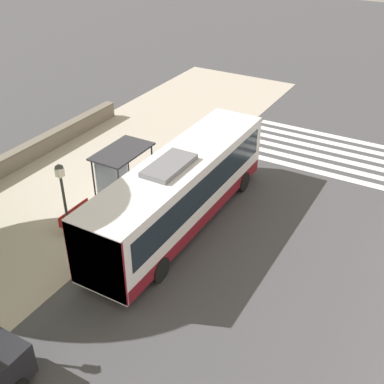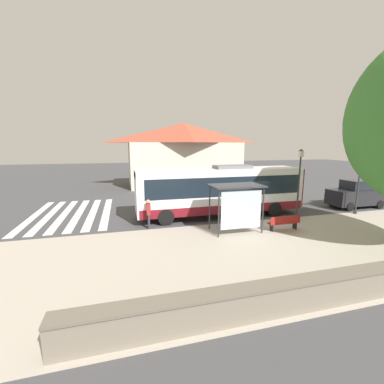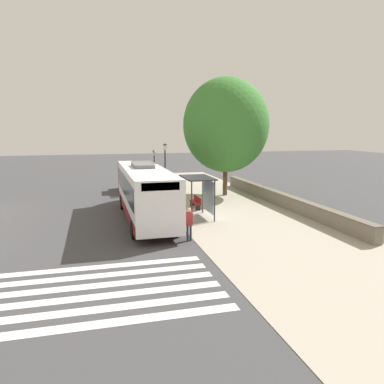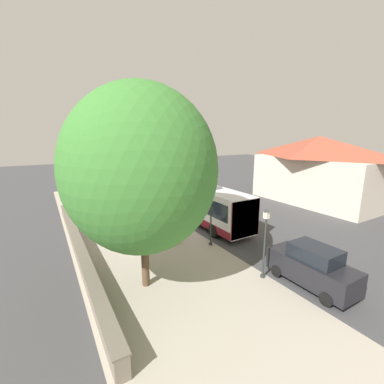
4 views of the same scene
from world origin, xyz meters
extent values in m
plane|color=#424244|center=(0.00, 0.00, 0.00)|extent=(120.00, 120.00, 0.00)
cube|color=#ADA393|center=(-4.50, 0.00, 0.01)|extent=(9.00, 44.00, 0.02)
cube|color=silver|center=(5.00, 9.38, 0.00)|extent=(9.00, 0.50, 0.01)
cube|color=silver|center=(5.00, 10.33, 0.00)|extent=(9.00, 0.50, 0.01)
cube|color=silver|center=(5.00, 11.28, 0.00)|extent=(9.00, 0.50, 0.01)
cube|color=silver|center=(5.00, 12.23, 0.00)|extent=(9.00, 0.50, 0.01)
cube|color=silver|center=(5.00, 13.18, 0.00)|extent=(9.00, 0.50, 0.01)
cube|color=silver|center=(5.00, 14.13, 0.00)|extent=(9.00, 0.50, 0.01)
cube|color=white|center=(1.80, 1.71, 1.86)|extent=(2.47, 11.37, 2.81)
cube|color=black|center=(1.80, 1.71, 2.22)|extent=(2.51, 10.46, 1.24)
cube|color=maroon|center=(1.80, 1.71, 0.73)|extent=(2.51, 11.14, 0.56)
cube|color=maroon|center=(1.80, -3.94, 1.86)|extent=(2.51, 0.06, 2.70)
cube|color=black|center=(1.80, 7.36, 2.98)|extent=(1.85, 0.08, 0.39)
cube|color=slate|center=(1.80, 0.86, 3.37)|extent=(1.23, 2.50, 0.22)
cylinder|color=black|center=(0.64, 5.69, 0.50)|extent=(0.30, 1.00, 1.00)
cylinder|color=black|center=(2.95, 5.69, 0.50)|extent=(0.30, 1.00, 1.00)
cylinder|color=black|center=(0.64, -1.81, 0.50)|extent=(0.30, 1.00, 1.00)
cylinder|color=black|center=(2.95, -1.81, 0.50)|extent=(0.30, 1.00, 1.00)
cylinder|color=#2D2D33|center=(-0.79, 0.79, 1.29)|extent=(0.08, 0.08, 2.58)
cylinder|color=#2D2D33|center=(-0.79, 3.38, 1.29)|extent=(0.08, 0.08, 2.58)
cylinder|color=#2D2D33|center=(-2.24, 0.79, 1.29)|extent=(0.08, 0.08, 2.58)
cylinder|color=#2D2D33|center=(-2.24, 3.38, 1.29)|extent=(0.08, 0.08, 2.58)
cube|color=#2D2D33|center=(-1.52, 2.09, 2.62)|extent=(1.75, 2.88, 0.08)
cube|color=silver|center=(-2.22, 2.09, 1.42)|extent=(0.03, 2.32, 2.07)
cylinder|color=#2D3347|center=(0.16, 6.77, 0.42)|extent=(0.12, 0.12, 0.83)
cylinder|color=#2D3347|center=(0.32, 6.77, 0.42)|extent=(0.12, 0.12, 0.83)
cube|color=maroon|center=(0.24, 6.77, 1.17)|extent=(0.34, 0.22, 0.67)
sphere|color=tan|center=(0.24, 6.77, 1.62)|extent=(0.23, 0.23, 0.23)
cube|color=maroon|center=(-2.11, -0.66, 0.45)|extent=(0.40, 1.89, 0.06)
cube|color=maroon|center=(-2.28, -0.66, 0.68)|extent=(0.04, 1.89, 0.40)
cube|color=black|center=(-2.11, -1.42, 0.23)|extent=(0.32, 0.06, 0.45)
cube|color=black|center=(-2.11, 0.10, 0.23)|extent=(0.32, 0.06, 0.45)
cylinder|color=#2D332D|center=(-0.37, -2.85, 0.08)|extent=(0.24, 0.24, 0.16)
cylinder|color=#2D332D|center=(-0.37, -2.85, 2.06)|extent=(0.10, 0.10, 4.11)
cube|color=silver|center=(-0.37, -2.85, 4.29)|extent=(0.24, 0.24, 0.35)
pyramid|color=#2D332D|center=(-0.37, -2.85, 4.53)|extent=(0.28, 0.28, 0.14)
camera|label=1|loc=(10.90, -13.25, 12.53)|focal=45.00mm
camera|label=2|loc=(-14.36, 8.12, 4.82)|focal=24.00mm
camera|label=3|loc=(4.85, 24.73, 5.74)|focal=35.00mm
camera|label=4|loc=(-10.01, -16.65, 7.58)|focal=24.00mm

